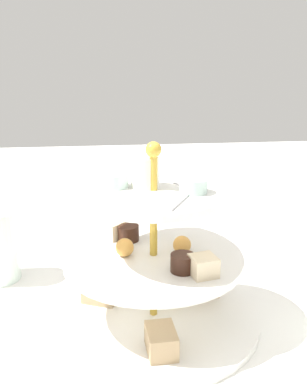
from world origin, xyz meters
name	(u,v)px	position (x,y,z in m)	size (l,w,h in m)	color
ground_plane	(154,320)	(0.00, 0.00, 0.00)	(2.40, 2.40, 0.00)	white
tiered_serving_stand	(153,271)	(0.00, 0.00, 0.07)	(0.29, 0.29, 0.25)	white
butter_knife_left	(197,232)	(0.30, -0.12, 0.00)	(0.17, 0.01, 0.00)	silver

